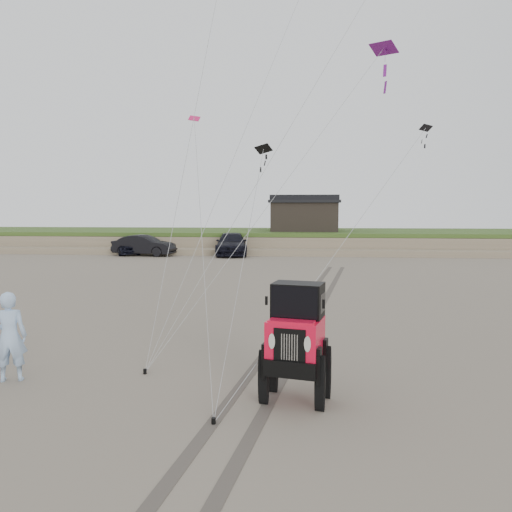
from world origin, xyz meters
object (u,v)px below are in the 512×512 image
Objects in this scene: truck_b at (144,245)px; jeep at (296,355)px; cabin at (304,215)px; truck_a at (127,246)px; man at (9,336)px; truck_c at (232,244)px.

jeep reaches higher than truck_b.
cabin is 1.26× the size of jeep.
cabin is 15.16m from truck_b.
truck_a is 30.93m from man.
truck_c is 1.22× the size of jeep.
truck_a is 0.84× the size of truck_b.
cabin is at bearing -119.71° from man.
truck_b is at bearing 125.68° from jeep.
cabin reaches higher than man.
cabin is at bearing -51.70° from truck_b.
cabin reaches higher than truck_c.
jeep is (-0.25, -37.16, -2.29)m from cabin.
truck_a is at bearing 70.83° from truck_b.
man is (-0.65, -30.25, 0.11)m from truck_c.
man is at bearing -173.03° from jeep.
truck_a is at bearing 127.86° from jeep.
jeep is at bearing -86.66° from truck_c.
cabin is 1.04× the size of truck_c.
truck_b is 29.63m from man.
jeep is at bearing 154.95° from man.
truck_b is 1.00× the size of jeep.
truck_a is 33.71m from jeep.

